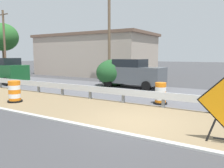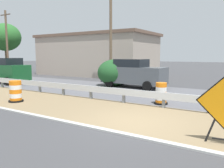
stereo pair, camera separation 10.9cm
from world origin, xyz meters
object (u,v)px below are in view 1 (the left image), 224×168
car_lead_far_lane (6,71)px  car_mid_far_lane (132,73)px  traffic_barrel_nearest (160,94)px  traffic_barrel_close (15,92)px  utility_pole_mid (4,42)px  utility_pole_near (109,29)px

car_lead_far_lane → car_mid_far_lane: bearing=-159.5°
traffic_barrel_nearest → traffic_barrel_close: size_ratio=0.97×
traffic_barrel_close → utility_pole_mid: utility_pole_mid is taller
car_lead_far_lane → car_mid_far_lane: 10.55m
car_mid_far_lane → utility_pole_near: size_ratio=0.53×
car_mid_far_lane → traffic_barrel_close: bearing=-106.4°
traffic_barrel_nearest → utility_pole_near: size_ratio=0.12×
traffic_barrel_close → utility_pole_mid: size_ratio=0.14×
car_lead_far_lane → utility_pole_near: utility_pole_near is taller
utility_pole_mid → utility_pole_near: bearing=-88.4°
traffic_barrel_nearest → traffic_barrel_close: bearing=118.0°
car_lead_far_lane → utility_pole_mid: 10.09m
traffic_barrel_close → utility_pole_mid: 18.63m
car_mid_far_lane → utility_pole_near: (2.29, 3.42, 3.60)m
utility_pole_near → traffic_barrel_nearest: bearing=-133.2°
traffic_barrel_nearest → utility_pole_near: bearing=46.8°
utility_pole_near → utility_pole_mid: utility_pole_near is taller
utility_pole_near → car_lead_far_lane: bearing=131.2°
traffic_barrel_close → utility_pole_near: size_ratio=0.12×
traffic_barrel_nearest → utility_pole_near: (6.80, 7.24, 4.16)m
car_mid_far_lane → utility_pole_near: utility_pole_near is taller
car_lead_far_lane → utility_pole_mid: utility_pole_mid is taller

